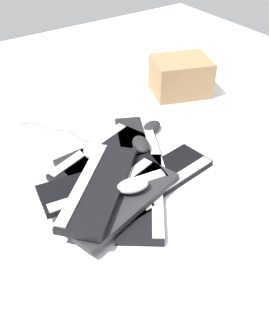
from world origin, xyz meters
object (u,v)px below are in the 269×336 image
Objects in this scene: keyboard_2 at (159,179)px; mouse_0 at (95,154)px; mouse_1 at (151,127)px; keyboard_5 at (103,183)px; mouse_3 at (133,185)px; mouse_2 at (55,208)px; keyboard_3 at (140,148)px; keyboard_6 at (99,186)px; keyboard_0 at (102,184)px; keyboard_1 at (142,194)px; mouse_4 at (141,144)px; cardboard_box at (181,76)px; keyboard_7 at (122,200)px; keyboard_4 at (100,156)px.

mouse_0 reaches higher than keyboard_2.
mouse_0 reaches higher than mouse_1.
keyboard_5 is 4.16× the size of mouse_3.
keyboard_2 is 4.14× the size of mouse_1.
mouse_3 reaches higher than mouse_2.
keyboard_3 is at bearing 63.65° from mouse_3.
keyboard_0 is at bearing -125.08° from keyboard_6.
mouse_4 is at bearing -124.24° from keyboard_1.
mouse_0 is 1.00× the size of mouse_1.
mouse_3 is at bearing 50.54° from keyboard_3.
mouse_1 is 0.40m from cardboard_box.
keyboard_6 is 0.92× the size of keyboard_7.
mouse_2 is 0.44m from mouse_4.
keyboard_4 is 1.70× the size of cardboard_box.
keyboard_2 is at bearing -155.62° from mouse_2.
keyboard_2 is 0.18m from mouse_4.
cardboard_box is at bearing -148.72° from keyboard_5.
keyboard_7 is at bearing 74.11° from keyboard_4.
keyboard_6 reaches higher than mouse_1.
mouse_0 is (0.19, -0.02, 0.04)m from keyboard_3.
keyboard_3 is at bearing -104.39° from keyboard_2.
mouse_1 reaches higher than keyboard_4.
keyboard_2 is 0.20m from keyboard_7.
keyboard_5 is (0.09, 0.18, 0.03)m from keyboard_4.
keyboard_1 is 4.04× the size of mouse_0.
mouse_2 is (0.24, 0.15, -0.03)m from mouse_0.
cardboard_box is (-0.33, -0.21, 0.07)m from mouse_1.
keyboard_7 is at bearing 89.34° from keyboard_0.
keyboard_0 and keyboard_4 have the same top height.
keyboard_2 is at bearing 75.61° from keyboard_3.
mouse_3 reaches higher than keyboard_1.
keyboard_4 is 4.23× the size of mouse_2.
mouse_1 is (-0.36, -0.19, 0.01)m from keyboard_0.
mouse_2 is (0.28, 0.17, 0.01)m from keyboard_4.
mouse_4 is (0.01, 0.02, 0.04)m from keyboard_3.
mouse_4 is (-0.23, -0.08, 0.04)m from keyboard_0.
mouse_4 is at bearing -131.52° from mouse_2.
keyboard_7 is (0.09, 0.01, 0.03)m from keyboard_1.
keyboard_1 is at bearing -164.97° from mouse_2.
keyboard_3 is at bearing -123.34° from keyboard_1.
keyboard_6 is at bearing 138.59° from mouse_4.
mouse_2 is 0.40× the size of cardboard_box.
mouse_2 is (0.56, 0.21, 0.00)m from mouse_1.
keyboard_6 is (0.29, 0.17, 0.06)m from keyboard_3.
cardboard_box is at bearing -169.86° from mouse_1.
keyboard_4 is at bearing -120.37° from keyboard_6.
cardboard_box reaches higher than keyboard_2.
cardboard_box is at bearing -147.14° from keyboard_3.
mouse_4 reaches higher than mouse_2.
keyboard_6 is 0.16m from mouse_2.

